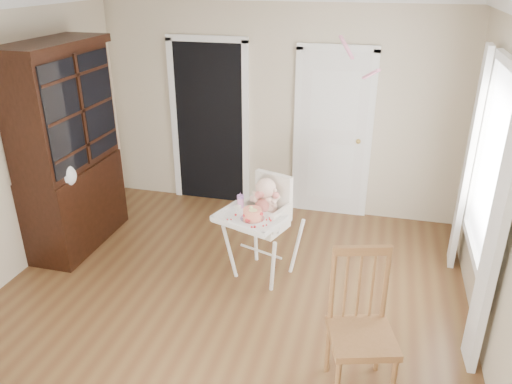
% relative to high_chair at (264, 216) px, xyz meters
% --- Properties ---
extents(floor, '(5.00, 5.00, 0.00)m').
position_rel_high_chair_xyz_m(floor, '(-0.23, -0.83, -0.68)').
color(floor, brown).
rests_on(floor, ground).
extents(ceiling, '(5.00, 5.00, 0.00)m').
position_rel_high_chair_xyz_m(ceiling, '(-0.23, -0.83, 2.02)').
color(ceiling, white).
rests_on(ceiling, wall_back).
extents(wall_back, '(4.50, 0.00, 4.50)m').
position_rel_high_chair_xyz_m(wall_back, '(-0.23, 1.67, 0.67)').
color(wall_back, beige).
rests_on(wall_back, floor).
extents(crown_molding, '(4.50, 5.00, 0.12)m').
position_rel_high_chair_xyz_m(crown_molding, '(-0.23, -0.83, 1.96)').
color(crown_molding, white).
rests_on(crown_molding, ceiling).
extents(doorway, '(1.06, 0.05, 2.22)m').
position_rel_high_chair_xyz_m(doorway, '(-1.13, 1.66, 0.43)').
color(doorway, black).
rests_on(doorway, wall_back).
extents(closet_door, '(0.96, 0.09, 2.13)m').
position_rel_high_chair_xyz_m(closet_door, '(0.47, 1.65, 0.35)').
color(closet_door, white).
rests_on(closet_door, wall_back).
extents(window_right, '(0.13, 1.84, 2.30)m').
position_rel_high_chair_xyz_m(window_right, '(1.95, -0.03, 0.61)').
color(window_right, white).
rests_on(window_right, wall_right).
extents(high_chair, '(0.83, 0.93, 1.10)m').
position_rel_high_chair_xyz_m(high_chair, '(0.00, 0.00, 0.00)').
color(high_chair, white).
rests_on(high_chair, floor).
extents(baby, '(0.30, 0.29, 0.47)m').
position_rel_high_chair_xyz_m(baby, '(0.01, 0.03, 0.15)').
color(baby, beige).
rests_on(baby, high_chair).
extents(cake, '(0.23, 0.23, 0.11)m').
position_rel_high_chair_xyz_m(cake, '(-0.05, -0.24, 0.14)').
color(cake, silver).
rests_on(cake, high_chair).
extents(sippy_cup, '(0.07, 0.07, 0.16)m').
position_rel_high_chair_xyz_m(sippy_cup, '(-0.23, -0.03, 0.16)').
color(sippy_cup, pink).
rests_on(sippy_cup, high_chair).
extents(china_cabinet, '(0.60, 1.35, 2.27)m').
position_rel_high_chair_xyz_m(china_cabinet, '(-2.22, 0.14, 0.46)').
color(china_cabinet, black).
rests_on(china_cabinet, floor).
extents(dining_chair, '(0.57, 0.57, 1.13)m').
position_rel_high_chair_xyz_m(dining_chair, '(1.05, -1.30, -0.15)').
color(dining_chair, brown).
rests_on(dining_chair, floor).
extents(streamer, '(0.19, 0.47, 0.15)m').
position_rel_high_chair_xyz_m(streamer, '(0.65, 0.50, 1.58)').
color(streamer, pink).
rests_on(streamer, ceiling).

